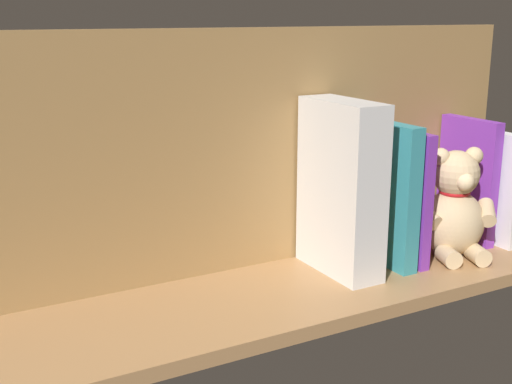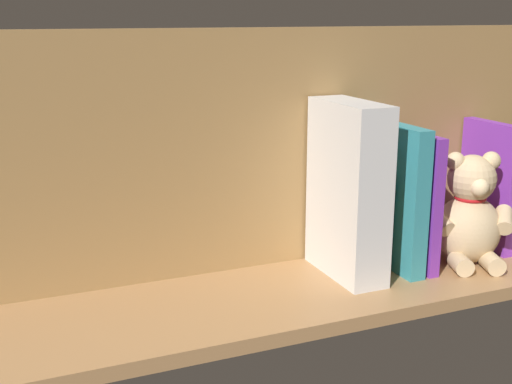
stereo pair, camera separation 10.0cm
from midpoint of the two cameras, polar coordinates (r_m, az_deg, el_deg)
ground_plane at (r=105.58cm, az=-2.74°, el=-9.15°), size 117.04×27.30×2.20cm
shelf_back_panel at (r=109.02cm, az=-5.53°, el=3.19°), size 117.04×1.50×39.77cm
book_0 at (r=132.23cm, az=16.79°, el=0.54°), size 2.95×15.97×21.11cm
book_1 at (r=130.66cm, az=15.43°, el=0.97°), size 2.17×13.34×23.24cm
teddy_bear at (r=121.81cm, az=14.23°, el=-1.43°), size 14.96×14.89×19.54cm
book_2 at (r=118.00cm, az=9.53°, el=-0.23°), size 1.92×16.03×23.00cm
book_3 at (r=115.81cm, az=8.29°, el=-0.08°), size 2.87×16.16×24.50cm
book_4 at (r=116.75cm, az=6.03°, el=-1.75°), size 3.12×10.94×17.27cm
dictionary_thick_white at (r=109.87cm, az=4.67°, el=0.32°), size 6.47×16.74×28.64cm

